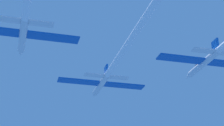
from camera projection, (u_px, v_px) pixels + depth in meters
jet_lead at (116, 61)px, 77.17m from camera, size 19.37×51.52×3.21m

